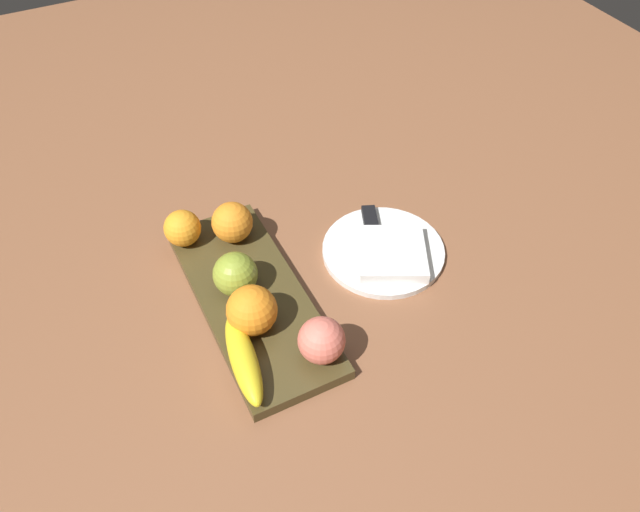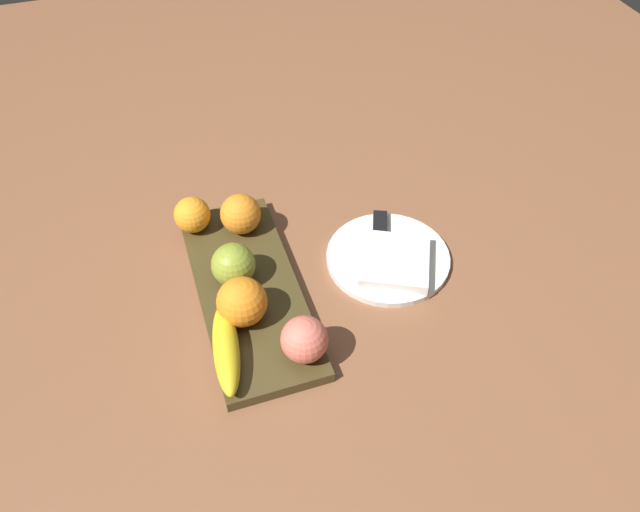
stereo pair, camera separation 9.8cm
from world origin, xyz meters
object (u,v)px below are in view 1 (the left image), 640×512
(banana, at_px, (243,359))
(fruit_tray, at_px, (252,298))
(apple, at_px, (235,274))
(dinner_plate, at_px, (383,251))
(knife, at_px, (372,232))
(orange_near_banana, at_px, (234,222))
(orange_center, at_px, (182,228))
(folded_napkin, at_px, (392,254))
(orange_near_apple, at_px, (252,310))
(peach, at_px, (322,340))

(banana, bearing_deg, fruit_tray, -18.74)
(apple, bearing_deg, fruit_tray, 36.53)
(dinner_plate, bearing_deg, banana, -68.37)
(knife, bearing_deg, dinner_plate, 21.50)
(apple, height_order, orange_near_banana, same)
(orange_center, bearing_deg, folded_napkin, 58.08)
(fruit_tray, distance_m, banana, 0.14)
(fruit_tray, bearing_deg, orange_center, -160.78)
(fruit_tray, relative_size, apple, 5.62)
(dinner_plate, bearing_deg, fruit_tray, -90.00)
(orange_near_banana, height_order, folded_napkin, orange_near_banana)
(folded_napkin, bearing_deg, knife, 179.48)
(fruit_tray, height_order, orange_near_banana, orange_near_banana)
(apple, height_order, dinner_plate, apple)
(orange_near_apple, bearing_deg, orange_center, -170.79)
(orange_near_banana, xyz_separation_m, peach, (0.28, 0.02, -0.00))
(orange_near_apple, bearing_deg, apple, 176.44)
(orange_center, distance_m, knife, 0.32)
(orange_near_banana, bearing_deg, orange_center, -108.98)
(dinner_plate, bearing_deg, peach, -52.30)
(apple, xyz_separation_m, orange_near_apple, (0.08, -0.00, 0.00))
(apple, xyz_separation_m, knife, (-0.02, 0.25, -0.04))
(fruit_tray, height_order, apple, apple)
(apple, relative_size, orange_center, 1.13)
(orange_near_apple, height_order, knife, orange_near_apple)
(banana, xyz_separation_m, orange_center, (-0.28, 0.00, 0.01))
(banana, relative_size, knife, 0.89)
(knife, bearing_deg, banana, -39.89)
(banana, distance_m, peach, 0.11)
(fruit_tray, bearing_deg, peach, 17.76)
(orange_near_banana, bearing_deg, banana, -18.66)
(peach, bearing_deg, folded_napkin, 122.57)
(apple, distance_m, dinner_plate, 0.26)
(orange_near_banana, relative_size, orange_center, 1.12)
(dinner_plate, relative_size, knife, 1.18)
(fruit_tray, distance_m, knife, 0.24)
(folded_napkin, bearing_deg, dinner_plate, 180.00)
(dinner_plate, distance_m, folded_napkin, 0.03)
(peach, xyz_separation_m, folded_napkin, (-0.12, 0.19, -0.03))
(apple, xyz_separation_m, folded_napkin, (0.05, 0.25, -0.03))
(peach, bearing_deg, fruit_tray, -162.24)
(knife, bearing_deg, orange_near_apple, -47.12)
(fruit_tray, relative_size, dinner_plate, 1.89)
(banana, relative_size, orange_near_banana, 2.28)
(fruit_tray, xyz_separation_m, orange_near_banana, (-0.13, 0.03, 0.04))
(folded_napkin, bearing_deg, fruit_tray, -96.14)
(apple, bearing_deg, orange_near_apple, -3.56)
(fruit_tray, bearing_deg, orange_near_apple, -18.86)
(knife, bearing_deg, fruit_tray, -58.42)
(banana, bearing_deg, apple, -9.84)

